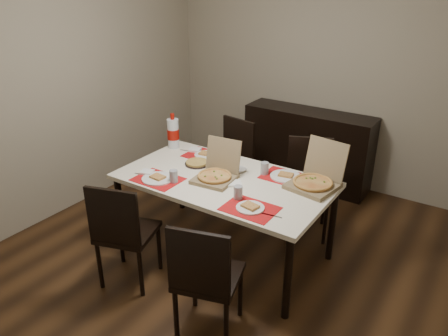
{
  "coord_description": "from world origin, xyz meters",
  "views": [
    {
      "loc": [
        1.83,
        -2.78,
        2.38
      ],
      "look_at": [
        -0.02,
        0.02,
        0.85
      ],
      "focal_mm": 35.0,
      "sensor_mm": 36.0,
      "label": 1
    }
  ],
  "objects": [
    {
      "name": "dining_table",
      "position": [
        -0.02,
        0.02,
        0.68
      ],
      "size": [
        1.8,
        1.0,
        0.75
      ],
      "color": "#F3E7CC",
      "rests_on": "ground"
    },
    {
      "name": "chair_near_left",
      "position": [
        -0.44,
        -0.79,
        0.51
      ],
      "size": [
        0.53,
        0.53,
        0.93
      ],
      "color": "black",
      "rests_on": "ground"
    },
    {
      "name": "setting_far_left",
      "position": [
        -0.43,
        0.32,
        0.77
      ],
      "size": [
        0.5,
        0.3,
        0.11
      ],
      "color": "red",
      "rests_on": "dining_table"
    },
    {
      "name": "setting_near_left",
      "position": [
        -0.46,
        -0.3,
        0.77
      ],
      "size": [
        0.45,
        0.3,
        0.11
      ],
      "color": "red",
      "rests_on": "dining_table"
    },
    {
      "name": "dip_bowl",
      "position": [
        0.01,
        0.22,
        0.76
      ],
      "size": [
        0.14,
        0.14,
        0.03
      ],
      "primitive_type": "imported",
      "rotation": [
        0.0,
        0.0,
        -0.3
      ],
      "color": "white",
      "rests_on": "dining_table"
    },
    {
      "name": "chair_near_right",
      "position": [
        0.43,
        -0.89,
        0.51
      ],
      "size": [
        0.52,
        0.52,
        0.93
      ],
      "color": "black",
      "rests_on": "ground"
    },
    {
      "name": "soda_bottle",
      "position": [
        -0.84,
        0.34,
        0.9
      ],
      "size": [
        0.12,
        0.12,
        0.35
      ],
      "color": "silver",
      "rests_on": "dining_table"
    },
    {
      "name": "chair_far_right",
      "position": [
        0.43,
        0.81,
        0.51
      ],
      "size": [
        0.55,
        0.55,
        0.93
      ],
      "color": "black",
      "rests_on": "ground"
    },
    {
      "name": "pizza_box_center",
      "position": [
        -0.07,
        -0.03,
        0.8
      ],
      "size": [
        0.35,
        0.39,
        0.32
      ],
      "color": "olive",
      "rests_on": "dining_table"
    },
    {
      "name": "ground",
      "position": [
        0.0,
        0.0,
        -0.01
      ],
      "size": [
        3.8,
        4.0,
        0.02
      ],
      "primitive_type": "cube",
      "color": "#402713",
      "rests_on": "ground"
    },
    {
      "name": "napkin_loose",
      "position": [
        0.11,
        -0.03,
        0.76
      ],
      "size": [
        0.16,
        0.16,
        0.02
      ],
      "primitive_type": "cube",
      "rotation": [
        0.0,
        0.0,
        0.72
      ],
      "color": "white",
      "rests_on": "dining_table"
    },
    {
      "name": "sideboard",
      "position": [
        0.0,
        1.78,
        0.45
      ],
      "size": [
        1.5,
        0.4,
        0.9
      ],
      "primitive_type": "cube",
      "color": "black",
      "rests_on": "ground"
    },
    {
      "name": "setting_far_right",
      "position": [
        0.36,
        0.32,
        0.77
      ],
      "size": [
        0.52,
        0.3,
        0.11
      ],
      "color": "red",
      "rests_on": "dining_table"
    },
    {
      "name": "setting_near_right",
      "position": [
        0.38,
        -0.28,
        0.77
      ],
      "size": [
        0.46,
        0.3,
        0.11
      ],
      "color": "red",
      "rests_on": "dining_table"
    },
    {
      "name": "chair_far_left",
      "position": [
        -0.5,
        0.89,
        0.51
      ],
      "size": [
        0.48,
        0.48,
        0.93
      ],
      "color": "black",
      "rests_on": "ground"
    },
    {
      "name": "pizza_box_right",
      "position": [
        0.68,
        0.3,
        0.81
      ],
      "size": [
        0.42,
        0.45,
        0.36
      ],
      "color": "olive",
      "rests_on": "dining_table"
    },
    {
      "name": "faina_plate",
      "position": [
        -0.39,
        0.13,
        0.76
      ],
      "size": [
        0.22,
        0.22,
        0.03
      ],
      "color": "black",
      "rests_on": "dining_table"
    },
    {
      "name": "room_walls",
      "position": [
        0.0,
        0.43,
        1.73
      ],
      "size": [
        3.84,
        4.02,
        2.62
      ],
      "color": "gray",
      "rests_on": "ground"
    }
  ]
}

